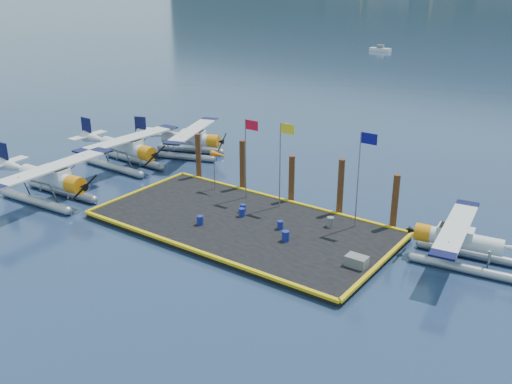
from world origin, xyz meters
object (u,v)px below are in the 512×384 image
Objects in this scene: piling_1 at (242,167)px; flagpole_blue at (362,166)px; drum_3 at (200,220)px; flagpole_yellow at (283,152)px; seaplane_c at (189,141)px; crate at (357,261)px; seaplane_b at (126,150)px; piling_2 at (292,181)px; drum_0 at (242,212)px; windsock at (219,156)px; seaplane_a at (51,181)px; piling_0 at (198,158)px; drum_4 at (330,222)px; drum_5 at (243,208)px; piling_3 at (340,189)px; piling_4 at (395,204)px; seaplane_d at (461,243)px; drum_2 at (280,225)px; drum_1 at (286,236)px; flagpole_red at (248,147)px.

flagpole_blue is at bearing -8.51° from piling_1.
drum_3 is 7.41m from flagpole_yellow.
seaplane_c is 7.80× the size of crate.
piling_2 is at bearing 95.57° from seaplane_b.
windsock is (-4.40, 3.00, 2.53)m from drum_0.
seaplane_a is at bearing -151.45° from flagpole_yellow.
seaplane_c is at bearing 134.21° from drum_3.
piling_1 reaches higher than drum_0.
flagpole_yellow is at bearing -9.86° from piling_0.
seaplane_b is 15.04m from drum_3.
drum_4 reaches higher than crate.
piling_3 is at bearing 35.07° from drum_5.
piling_4 is at bearing 34.65° from drum_3.
piling_1 reaches higher than drum_3.
flagpole_yellow reaches higher than seaplane_a.
piling_4 reaches higher than seaplane_b.
flagpole_yellow is 3.07m from piling_2.
windsock is (-14.03, 4.85, 2.52)m from crate.
seaplane_c is 3.09× the size of windsock.
seaplane_a is at bearing -22.74° from seaplane_c.
seaplane_d is 7.57m from flagpole_blue.
piling_1 is (-13.00, 6.45, 1.39)m from crate.
flagpole_yellow is at bearing 114.78° from seaplane_a.
piling_3 is at bearing 68.81° from drum_2.
drum_1 is 1.22× the size of drum_5.
seaplane_c is at bearing 154.77° from piling_1.
seaplane_b is at bearing 177.86° from windsock.
seaplane_a is 16.16× the size of drum_4.
flagpole_red reaches higher than drum_5.
flagpole_yellow is at bearing 47.70° from seaplane_c.
seaplane_a is 19.50× the size of drum_5.
piling_2 is (-3.41, 6.08, 1.17)m from drum_1.
drum_2 is at bearing 80.39° from seaplane_b.
drum_3 is (12.43, 2.56, -0.95)m from seaplane_a.
piling_0 is at bearing 180.00° from piling_1.
drum_4 is (7.24, 4.78, 0.02)m from drum_3.
crate is (5.09, -0.37, -0.03)m from drum_1.
drum_4 is 0.17× the size of piling_0.
drum_3 is at bearing -109.45° from piling_2.
piling_0 is at bearing 152.35° from drum_5.
seaplane_b reaches higher than drum_2.
flagpole_blue is at bearing 54.09° from seaplane_c.
drum_5 is at bearing 80.97° from seaplane_b.
drum_1 is at bearing 11.66° from drum_3.
flagpole_yellow is at bearing 0.00° from windsock.
drum_3 reaches higher than drum_0.
drum_2 is 0.18× the size of windsock.
drum_4 is 2.97m from piling_3.
flagpole_yellow reaches higher than piling_4.
drum_1 is at bearing -26.10° from piling_0.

